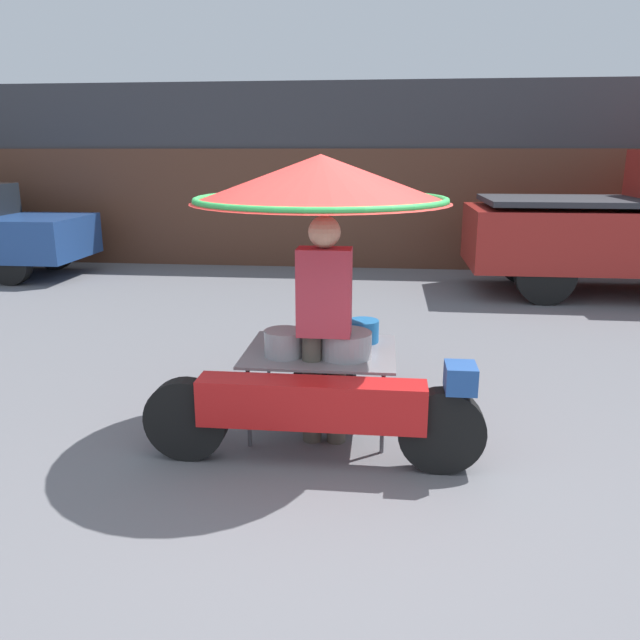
% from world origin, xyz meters
% --- Properties ---
extents(ground_plane, '(36.00, 36.00, 0.00)m').
position_xyz_m(ground_plane, '(0.00, 0.00, 0.00)').
color(ground_plane, slate).
extents(shopfront_building, '(28.00, 2.06, 3.29)m').
position_xyz_m(shopfront_building, '(0.00, 8.82, 1.64)').
color(shopfront_building, '#38383D').
rests_on(shopfront_building, ground).
extents(vendor_motorcycle_cart, '(2.33, 1.86, 2.07)m').
position_xyz_m(vendor_motorcycle_cart, '(-0.20, 0.73, 1.60)').
color(vendor_motorcycle_cart, black).
rests_on(vendor_motorcycle_cart, ground).
extents(vendor_person, '(0.38, 0.22, 1.67)m').
position_xyz_m(vendor_person, '(-0.16, 0.57, 0.94)').
color(vendor_person, '#4C473D').
rests_on(vendor_person, ground).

